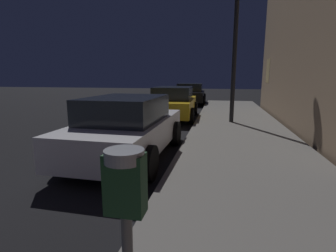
# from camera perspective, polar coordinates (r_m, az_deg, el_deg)

# --- Properties ---
(parking_meter) EXTENTS (0.19, 0.19, 1.38)m
(parking_meter) POSITION_cam_1_polar(r_m,az_deg,el_deg) (1.32, -9.45, -19.45)
(parking_meter) COLOR #59595B
(parking_meter) RESTS_ON sidewalk
(car_white) EXTENTS (2.03, 4.06, 1.43)m
(car_white) POSITION_cam_1_polar(r_m,az_deg,el_deg) (5.92, -9.13, -0.30)
(car_white) COLOR silver
(car_white) RESTS_ON ground
(car_yellow_cab) EXTENTS (2.16, 4.21, 1.43)m
(car_yellow_cab) POSITION_cam_1_polar(r_m,az_deg,el_deg) (11.42, 1.21, 5.28)
(car_yellow_cab) COLOR gold
(car_yellow_cab) RESTS_ON ground
(car_black) EXTENTS (2.22, 4.14, 1.43)m
(car_black) POSITION_cam_1_polar(r_m,az_deg,el_deg) (17.78, 5.08, 7.30)
(car_black) COLOR black
(car_black) RESTS_ON ground
(street_lamp) EXTENTS (0.44, 0.44, 5.74)m
(street_lamp) POSITION_cam_1_polar(r_m,az_deg,el_deg) (10.13, 15.22, 22.43)
(street_lamp) COLOR black
(street_lamp) RESTS_ON sidewalk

